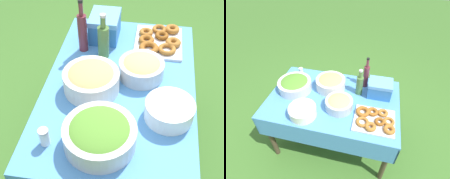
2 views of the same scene
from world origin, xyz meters
The scene contains 11 objects.
ground_plane centered at (0.00, 0.00, 0.00)m, with size 14.00×14.00×0.00m, color #3D6B28.
picnic_table centered at (0.00, 0.00, 0.59)m, with size 1.29×0.83×0.68m.
salad_bowl centered at (-0.42, 0.04, 0.75)m, with size 0.34×0.34×0.13m.
pasta_bowl centered at (0.09, -0.11, 0.74)m, with size 0.26×0.26×0.12m.
donut_platter centered at (0.42, -0.19, 0.70)m, with size 0.38×0.31×0.05m.
plate_stack centered at (-0.21, -0.27, 0.73)m, with size 0.24×0.24×0.10m.
olive_oil_bottle centered at (0.24, 0.13, 0.80)m, with size 0.07×0.07×0.29m.
wine_bottle centered at (0.28, 0.27, 0.82)m, with size 0.06×0.06×0.34m.
bread_bowl centered at (-0.06, 0.15, 0.75)m, with size 0.30×0.30×0.14m.
cooler_box centered at (0.44, 0.16, 0.77)m, with size 0.23×0.18×0.17m.
salt_shaker centered at (-0.45, 0.29, 0.73)m, with size 0.05×0.05×0.09m.
Camera 2 is at (0.34, -1.20, 1.90)m, focal length 28.00 mm.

